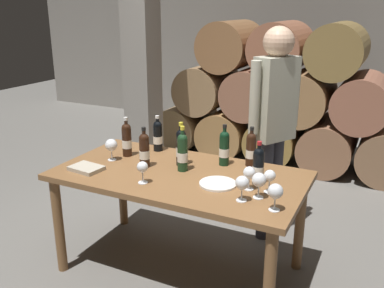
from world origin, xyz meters
name	(u,v)px	position (x,y,z in m)	size (l,w,h in m)	color
ground_plane	(180,268)	(0.00, 0.00, 0.00)	(14.00, 14.00, 0.00)	#66635E
cellar_back_wall	(310,38)	(0.00, 4.20, 1.40)	(10.00, 0.24, 2.80)	gray
barrel_stack	(279,101)	(0.00, 2.60, 0.75)	(3.12, 0.90, 1.69)	#927249
stone_pillar	(142,59)	(-1.30, 1.60, 1.30)	(0.32, 0.32, 2.60)	gray
dining_table	(179,185)	(0.00, 0.00, 0.67)	(1.70, 0.90, 0.76)	brown
wine_bottle_0	(144,150)	(-0.28, 0.00, 0.89)	(0.07, 0.07, 0.29)	black
wine_bottle_1	(258,165)	(0.54, 0.06, 0.88)	(0.07, 0.07, 0.28)	black
wine_bottle_2	(224,148)	(0.22, 0.28, 0.89)	(0.07, 0.07, 0.30)	black
wine_bottle_3	(158,135)	(-0.37, 0.35, 0.88)	(0.07, 0.07, 0.28)	black
wine_bottle_4	(127,139)	(-0.52, 0.14, 0.89)	(0.07, 0.07, 0.30)	black
wine_bottle_5	(183,152)	(0.00, 0.05, 0.90)	(0.07, 0.07, 0.32)	#19381E
wine_bottle_6	(181,147)	(-0.06, 0.15, 0.90)	(0.07, 0.07, 0.32)	black
wine_bottle_7	(251,149)	(0.39, 0.35, 0.89)	(0.07, 0.07, 0.29)	black
wine_glass_0	(142,168)	(-0.13, -0.26, 0.86)	(0.07, 0.07, 0.15)	white
wine_glass_1	(249,173)	(0.52, -0.05, 0.87)	(0.08, 0.08, 0.15)	white
wine_glass_2	(275,192)	(0.74, -0.26, 0.87)	(0.09, 0.09, 0.16)	white
wine_glass_3	(270,177)	(0.64, -0.04, 0.86)	(0.07, 0.07, 0.15)	white
wine_glass_4	(242,183)	(0.53, -0.23, 0.87)	(0.08, 0.08, 0.16)	white
wine_glass_5	(259,180)	(0.61, -0.14, 0.87)	(0.09, 0.09, 0.16)	white
wine_glass_6	(111,145)	(-0.57, 0.01, 0.87)	(0.09, 0.09, 0.16)	white
tasting_notebook	(86,168)	(-0.61, -0.24, 0.77)	(0.22, 0.16, 0.03)	#B2A893
serving_plate	(218,184)	(0.32, -0.07, 0.77)	(0.24, 0.24, 0.01)	white
sommelier_presenting	(274,116)	(0.44, 0.75, 1.04)	(0.32, 0.44, 1.72)	#383842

